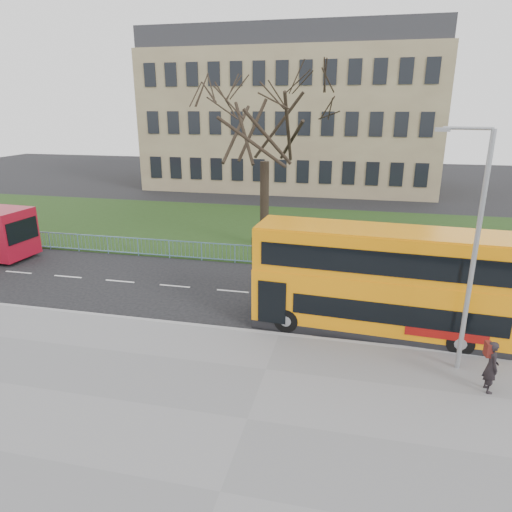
% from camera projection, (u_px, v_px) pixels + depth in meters
% --- Properties ---
extents(ground, '(120.00, 120.00, 0.00)m').
position_uv_depth(ground, '(286.00, 319.00, 19.17)').
color(ground, black).
rests_on(ground, ground).
extents(pavement, '(80.00, 10.50, 0.12)m').
position_uv_depth(pavement, '(247.00, 421.00, 12.89)').
color(pavement, slate).
rests_on(pavement, ground).
extents(kerb, '(80.00, 0.20, 0.14)m').
position_uv_depth(kerb, '(279.00, 335.00, 17.71)').
color(kerb, gray).
rests_on(kerb, ground).
extents(grass_verge, '(80.00, 15.40, 0.08)m').
position_uv_depth(grass_verge, '(318.00, 232.00, 32.41)').
color(grass_verge, '#1F3312').
rests_on(grass_verge, ground).
extents(guard_railing, '(40.00, 0.12, 1.10)m').
position_uv_depth(guard_railing, '(305.00, 259.00, 25.11)').
color(guard_railing, '#6C97C0').
rests_on(guard_railing, ground).
extents(bare_tree, '(8.85, 8.85, 12.65)m').
position_uv_depth(bare_tree, '(265.00, 144.00, 27.07)').
color(bare_tree, black).
rests_on(bare_tree, grass_verge).
extents(civic_building, '(30.00, 15.00, 14.00)m').
position_uv_depth(civic_building, '(293.00, 121.00, 50.48)').
color(civic_building, '#847154').
rests_on(civic_building, ground).
extents(yellow_bus, '(9.97, 2.99, 4.12)m').
position_uv_depth(yellow_bus, '(383.00, 279.00, 17.48)').
color(yellow_bus, orange).
rests_on(yellow_bus, ground).
extents(pedestrian, '(0.47, 0.66, 1.68)m').
position_uv_depth(pedestrian, '(491.00, 367.00, 13.91)').
color(pedestrian, black).
rests_on(pedestrian, pavement).
extents(street_lamp, '(1.65, 0.43, 7.84)m').
position_uv_depth(street_lamp, '(472.00, 245.00, 14.12)').
color(street_lamp, gray).
rests_on(street_lamp, pavement).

